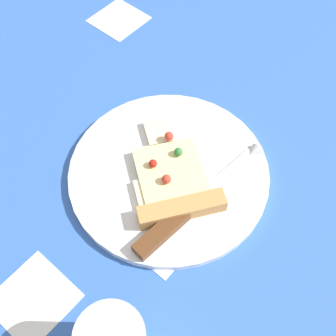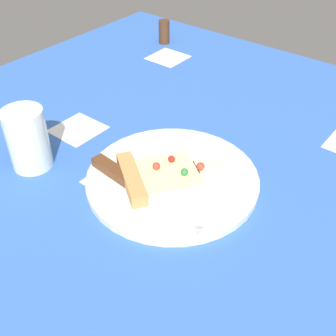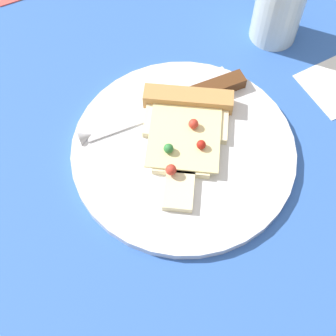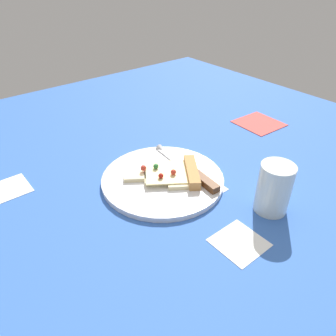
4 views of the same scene
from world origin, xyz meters
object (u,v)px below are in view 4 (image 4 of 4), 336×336
Objects in this scene: napkin at (259,123)px; plate at (163,179)px; pizza_slice at (173,174)px; knife at (191,171)px; drinking_glass at (274,188)px.

plate is at bearing -83.12° from napkin.
napkin is (-5.28, 43.75, -0.44)cm from plate.
pizza_slice is 4.52cm from knife.
plate is 44.07cm from napkin.
napkin is (-8.31, 37.45, -1.68)cm from knife.
pizza_slice is at bearing -80.84° from napkin.
plate is 25.72cm from drinking_glass.
drinking_glass is at bearing -49.22° from napkin.
pizza_slice is at bearing -155.35° from drinking_glass.
drinking_glass is at bearing 27.57° from plate.
drinking_glass reaches higher than knife.
drinking_glass reaches higher than pizza_slice.
plate is 1.21× the size of knife.
plate reaches higher than napkin.
drinking_glass is 42.69cm from napkin.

